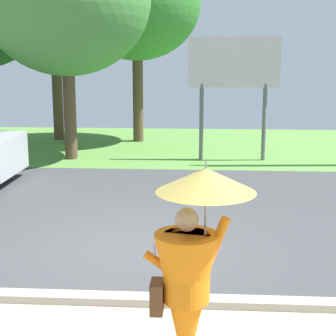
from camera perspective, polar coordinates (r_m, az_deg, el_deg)
ground_plane at (r=11.75m, az=-1.67°, el=-3.49°), size 40.00×22.00×0.20m
monk_pedestrian at (r=5.18m, az=2.29°, el=-10.96°), size 1.03×0.91×2.13m
roadside_billboard at (r=15.84m, az=6.86°, el=9.95°), size 2.60×0.12×3.50m
tree_right_mid at (r=19.26m, az=-3.25°, el=16.87°), size 4.33×4.33×6.72m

